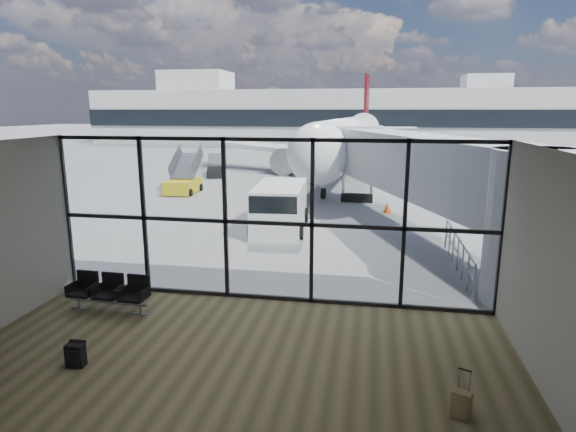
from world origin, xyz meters
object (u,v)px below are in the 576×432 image
(mobile_stairs, at_px, (183,184))
(suitcase, at_px, (461,405))
(seating_row, at_px, (110,290))
(service_van, at_px, (280,207))
(belt_loader, at_px, (216,169))
(airliner, at_px, (350,139))
(backpack, at_px, (75,355))

(mobile_stairs, bearing_deg, suitcase, -59.40)
(seating_row, distance_m, suitcase, 8.97)
(seating_row, xyz_separation_m, service_van, (2.77, 9.21, 0.49))
(suitcase, relative_size, belt_loader, 0.23)
(seating_row, height_order, belt_loader, belt_loader)
(seating_row, distance_m, airliner, 31.09)
(backpack, bearing_deg, service_van, 78.43)
(belt_loader, distance_m, mobile_stairs, 7.84)
(suitcase, distance_m, airliner, 34.16)
(backpack, xyz_separation_m, airliner, (3.90, 33.48, 2.50))
(suitcase, bearing_deg, mobile_stairs, 146.21)
(backpack, xyz_separation_m, mobile_stairs, (-5.96, 20.52, 0.31))
(seating_row, height_order, backpack, seating_row)
(suitcase, bearing_deg, backpack, -159.64)
(service_van, height_order, mobile_stairs, mobile_stairs)
(backpack, distance_m, airliner, 33.80)
(airliner, relative_size, service_van, 7.39)
(backpack, bearing_deg, belt_loader, 100.37)
(airliner, relative_size, mobile_stairs, 10.12)
(belt_loader, bearing_deg, mobile_stairs, -106.11)
(seating_row, bearing_deg, belt_loader, 104.48)
(seating_row, distance_m, belt_loader, 26.12)
(seating_row, distance_m, mobile_stairs, 18.42)
(seating_row, distance_m, service_van, 9.63)
(backpack, bearing_deg, seating_row, 103.80)
(seating_row, height_order, suitcase, seating_row)
(seating_row, xyz_separation_m, mobile_stairs, (-5.14, 17.69, 0.04))
(backpack, bearing_deg, airliner, 80.94)
(airliner, xyz_separation_m, service_van, (-1.96, -21.43, -1.73))
(backpack, xyz_separation_m, suitcase, (7.54, -0.40, 0.00))
(seating_row, xyz_separation_m, airliner, (4.73, 30.65, 2.22))
(suitcase, height_order, mobile_stairs, mobile_stairs)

